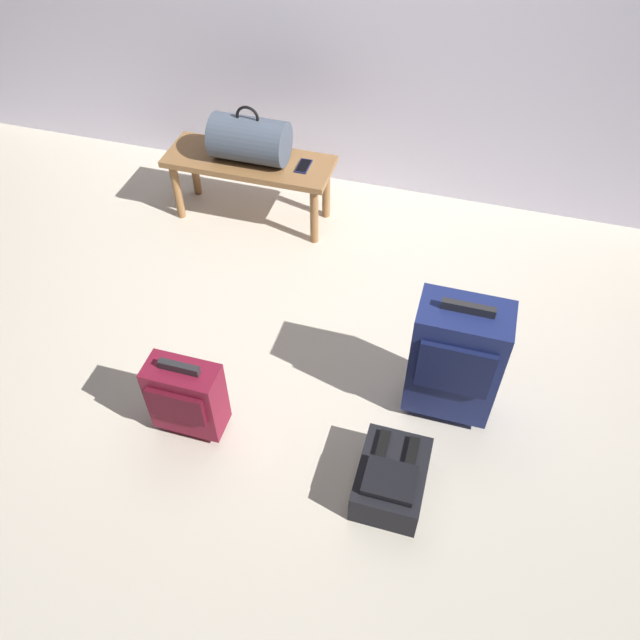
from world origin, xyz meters
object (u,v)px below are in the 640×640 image
cell_phone (303,166)px  backpack_dark (391,478)px  duffel_bag_slate (250,139)px  suitcase_upright_navy (456,359)px  bench (250,168)px  suitcase_small_burgundy (186,397)px

cell_phone → backpack_dark: cell_phone is taller
duffel_bag_slate → suitcase_upright_navy: (1.36, -1.13, -0.20)m
bench → duffel_bag_slate: 0.20m
suitcase_upright_navy → bench: bearing=140.7°
suitcase_small_burgundy → backpack_dark: (0.94, -0.06, -0.15)m
duffel_bag_slate → backpack_dark: bearing=-53.6°
suitcase_small_burgundy → suitcase_upright_navy: bearing=21.9°
suitcase_upright_navy → backpack_dark: size_ratio=1.81×
duffel_bag_slate → suitcase_small_burgundy: duffel_bag_slate is taller
bench → cell_phone: cell_phone is taller
duffel_bag_slate → cell_phone: 0.34m
suitcase_small_burgundy → backpack_dark: size_ratio=1.21×
suitcase_upright_navy → suitcase_small_burgundy: 1.19m
bench → suitcase_upright_navy: (1.38, -1.13, 0.00)m
bench → duffel_bag_slate: (0.02, 0.00, 0.20)m
backpack_dark → bench: bearing=126.8°
bench → backpack_dark: bench is taller
duffel_bag_slate → backpack_dark: (1.20, -1.63, -0.45)m
cell_phone → suitcase_small_burgundy: size_ratio=0.31×
suitcase_upright_navy → suitcase_small_burgundy: (-1.10, -0.44, -0.11)m
cell_phone → suitcase_small_burgundy: bearing=-91.9°
cell_phone → suitcase_upright_navy: 1.55m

